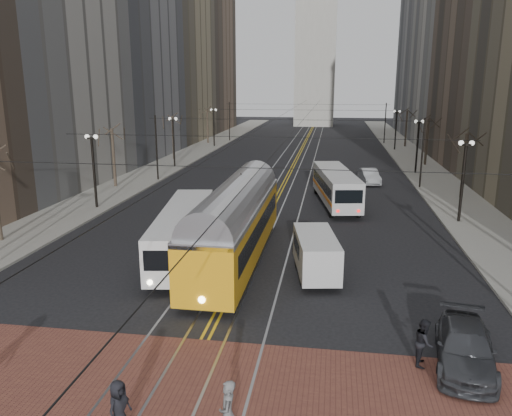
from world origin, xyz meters
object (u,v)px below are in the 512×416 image
(streetcar, at_px, (236,230))
(sedan_grey, at_px, (325,176))
(rear_bus, at_px, (336,188))
(pedestrian_b, at_px, (228,413))
(transit_bus, at_px, (184,234))
(sedan_silver, at_px, (369,176))
(sedan_parked, at_px, (465,347))
(pedestrian_c, at_px, (424,342))
(cargo_van, at_px, (316,256))
(pedestrian_a, at_px, (119,407))

(streetcar, distance_m, sedan_grey, 23.77)
(rear_bus, height_order, pedestrian_b, rear_bus)
(transit_bus, bearing_deg, sedan_silver, 55.11)
(sedan_silver, xyz_separation_m, sedan_parked, (1.18, -33.08, -0.04))
(sedan_silver, height_order, pedestrian_c, pedestrian_c)
(transit_bus, bearing_deg, pedestrian_c, -47.77)
(sedan_grey, distance_m, sedan_parked, 33.21)
(streetcar, distance_m, pedestrian_b, 14.88)
(cargo_van, xyz_separation_m, sedan_grey, (0.00, 25.12, -0.37))
(cargo_van, bearing_deg, pedestrian_b, -108.15)
(rear_bus, relative_size, pedestrian_a, 6.54)
(cargo_van, xyz_separation_m, pedestrian_a, (-5.04, -12.83, -0.26))
(cargo_van, relative_size, pedestrian_c, 2.88)
(streetcar, bearing_deg, cargo_van, -21.61)
(pedestrian_a, distance_m, pedestrian_c, 10.39)
(pedestrian_a, relative_size, pedestrian_c, 0.95)
(cargo_van, distance_m, pedestrian_c, 8.83)
(sedan_silver, distance_m, pedestrian_b, 38.77)
(sedan_grey, bearing_deg, transit_bus, -99.09)
(streetcar, distance_m, rear_bus, 15.23)
(rear_bus, height_order, sedan_parked, rear_bus)
(streetcar, relative_size, sedan_silver, 3.39)
(rear_bus, distance_m, pedestrian_c, 24.03)
(cargo_van, distance_m, sedan_parked, 9.42)
(sedan_grey, relative_size, pedestrian_c, 2.48)
(rear_bus, relative_size, sedan_silver, 2.43)
(sedan_grey, bearing_deg, streetcar, -92.30)
(pedestrian_b, bearing_deg, pedestrian_c, 122.15)
(sedan_silver, distance_m, pedestrian_c, 33.27)
(streetcar, distance_m, pedestrian_a, 14.67)
(pedestrian_a, bearing_deg, transit_bus, 26.39)
(cargo_van, relative_size, sedan_grey, 1.16)
(sedan_parked, bearing_deg, cargo_van, 135.19)
(cargo_van, bearing_deg, sedan_grey, 80.30)
(sedan_parked, height_order, pedestrian_b, pedestrian_b)
(transit_bus, bearing_deg, pedestrian_b, -77.33)
(pedestrian_c, bearing_deg, sedan_silver, 10.21)
(streetcar, relative_size, rear_bus, 1.40)
(streetcar, relative_size, pedestrian_b, 7.71)
(transit_bus, height_order, rear_bus, transit_bus)
(pedestrian_c, bearing_deg, rear_bus, 17.99)
(streetcar, xyz_separation_m, sedan_grey, (4.50, 23.31, -1.03))
(rear_bus, bearing_deg, sedan_grey, 86.51)
(rear_bus, relative_size, pedestrian_b, 5.52)
(rear_bus, bearing_deg, pedestrian_b, -105.51)
(rear_bus, xyz_separation_m, pedestrian_a, (-6.04, -28.83, -0.56))
(pedestrian_b, xyz_separation_m, pedestrian_c, (5.97, 5.00, -0.11))
(sedan_parked, xyz_separation_m, pedestrian_b, (-7.41, -5.19, 0.29))
(streetcar, xyz_separation_m, cargo_van, (4.50, -1.80, -0.66))
(sedan_silver, bearing_deg, transit_bus, -125.14)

